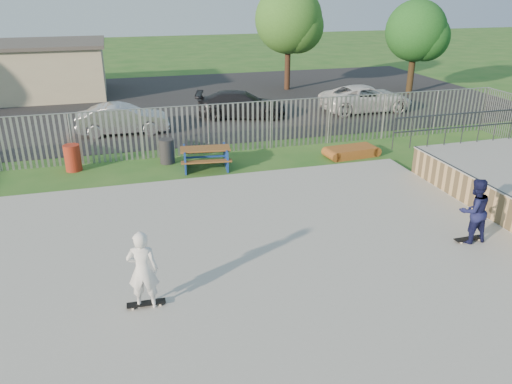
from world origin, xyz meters
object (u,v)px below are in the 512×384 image
object	(u,v)px
tree_mid	(289,19)
skater_navy	(474,211)
trash_bin_grey	(167,151)
picnic_table	(205,158)
car_silver	(123,119)
car_white	(366,98)
trash_bin_red	(73,158)
car_dark	(241,105)
funbox	(351,152)
tree_right	(416,31)
skater_white	(143,270)

from	to	relation	value
tree_mid	skater_navy	world-z (taller)	tree_mid
trash_bin_grey	picnic_table	bearing A→B (deg)	-35.05
car_silver	car_white	xyz separation A→B (m)	(12.72, 0.99, 0.01)
trash_bin_red	car_dark	xyz separation A→B (m)	(7.88, 5.96, 0.20)
funbox	trash_bin_grey	xyz separation A→B (m)	(-7.17, 1.17, 0.29)
car_silver	trash_bin_grey	bearing A→B (deg)	-160.22
picnic_table	tree_right	xyz separation A→B (m)	(14.81, 10.16, 3.36)
car_dark	trash_bin_grey	bearing A→B (deg)	158.11
skater_white	trash_bin_grey	bearing A→B (deg)	-87.35
car_silver	trash_bin_red	bearing A→B (deg)	158.82
car_white	tree_mid	distance (m)	8.06
picnic_table	skater_navy	world-z (taller)	skater_navy
funbox	car_white	xyz separation A→B (m)	(4.08, 6.78, 0.52)
funbox	tree_right	bearing A→B (deg)	43.82
tree_mid	tree_right	distance (m)	7.73
car_silver	car_dark	size ratio (longest dim) A/B	0.89
tree_mid	skater_white	bearing A→B (deg)	-115.89
car_white	skater_navy	world-z (taller)	skater_navy
car_silver	tree_right	xyz separation A→B (m)	(17.60, 4.61, 3.06)
tree_mid	trash_bin_grey	bearing A→B (deg)	-126.21
funbox	skater_navy	size ratio (longest dim) A/B	1.11
car_white	trash_bin_red	bearing A→B (deg)	110.30
tree_mid	car_white	bearing A→B (deg)	-72.98
trash_bin_grey	skater_white	world-z (taller)	skater_white
trash_bin_red	car_white	xyz separation A→B (m)	(14.67, 5.51, 0.22)
car_silver	tree_mid	world-z (taller)	tree_mid
car_dark	skater_white	bearing A→B (deg)	173.47
picnic_table	skater_white	distance (m)	8.96
trash_bin_grey	skater_white	distance (m)	9.54
trash_bin_red	tree_right	distance (m)	21.83
funbox	car_dark	bearing A→B (deg)	105.14
trash_bin_grey	skater_navy	size ratio (longest dim) A/B	0.54
picnic_table	car_white	distance (m)	11.89
trash_bin_red	tree_right	world-z (taller)	tree_right
funbox	trash_bin_red	world-z (taller)	trash_bin_red
picnic_table	trash_bin_grey	size ratio (longest dim) A/B	2.11
skater_navy	skater_white	distance (m)	8.36
tree_right	trash_bin_grey	bearing A→B (deg)	-150.22
tree_mid	skater_white	size ratio (longest dim) A/B	3.72
car_dark	skater_navy	bearing A→B (deg)	-156.33
trash_bin_red	tree_mid	size ratio (longest dim) A/B	0.15
trash_bin_red	car_silver	distance (m)	4.93
trash_bin_red	picnic_table	bearing A→B (deg)	-12.11
car_dark	skater_navy	world-z (taller)	skater_navy
car_white	skater_navy	bearing A→B (deg)	162.70
trash_bin_red	skater_navy	size ratio (longest dim) A/B	0.56
car_dark	tree_mid	distance (m)	8.76
funbox	car_silver	world-z (taller)	car_silver
trash_bin_red	trash_bin_grey	size ratio (longest dim) A/B	1.03
trash_bin_grey	tree_right	bearing A→B (deg)	29.78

